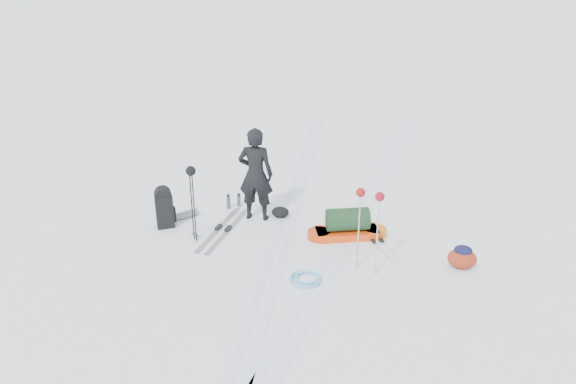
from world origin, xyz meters
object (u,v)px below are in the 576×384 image
(ski_poles_black, at_px, (191,180))
(expedition_rucksack, at_px, (167,208))
(skier, at_px, (256,174))
(pulk_sled, at_px, (347,226))

(ski_poles_black, bearing_deg, expedition_rucksack, 135.66)
(skier, distance_m, expedition_rucksack, 1.85)
(skier, xyz_separation_m, ski_poles_black, (-0.89, -1.15, 0.26))
(skier, height_order, expedition_rucksack, skier)
(ski_poles_black, bearing_deg, skier, 39.97)
(expedition_rucksack, bearing_deg, pulk_sled, -25.82)
(skier, relative_size, pulk_sled, 1.21)
(skier, relative_size, expedition_rucksack, 2.17)
(expedition_rucksack, relative_size, ski_poles_black, 0.59)
(skier, distance_m, pulk_sled, 2.08)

